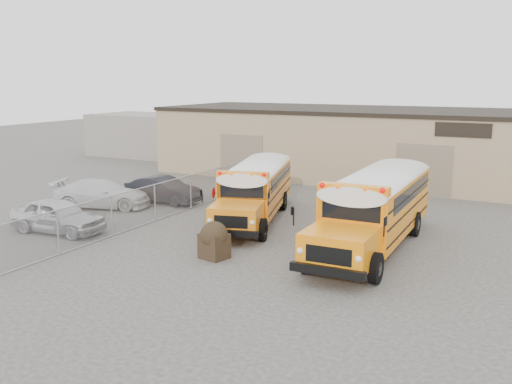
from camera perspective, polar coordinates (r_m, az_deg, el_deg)
The scene contains 10 objects.
ground at distance 22.00m, azimuth -2.30°, elevation -6.44°, with size 120.00×120.00×0.00m, color #3F3D3A.
warehouse at distance 39.78m, azimuth 12.27°, elevation 4.81°, with size 30.20×10.20×4.67m.
chainlink_fence at distance 27.43m, azimuth -10.06°, elevation -1.07°, with size 0.07×18.07×1.81m.
distant_building_left at distance 51.87m, azimuth -11.31°, elevation 5.68°, with size 8.00×6.00×3.60m, color gray.
school_bus_left at distance 33.10m, azimuth 1.84°, elevation 2.43°, with size 4.86×9.67×2.75m.
school_bus_right at distance 29.52m, azimuth 15.00°, elevation 1.31°, with size 2.91×10.53×3.07m.
tarp_bundle at distance 21.60m, azimuth -4.21°, elevation -4.76°, with size 1.13×1.06×1.43m.
car_silver at distance 26.61m, azimuth -19.23°, elevation -2.25°, with size 1.79×4.43×1.51m, color silver.
car_white at distance 31.07m, azimuth -15.13°, elevation -0.16°, with size 2.05×5.05×1.46m, color silver.
car_dark at distance 31.61m, azimuth -9.28°, elevation 0.24°, with size 1.50×4.31×1.42m, color black.
Camera 1 is at (10.51, -18.12, 6.71)m, focal length 40.00 mm.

